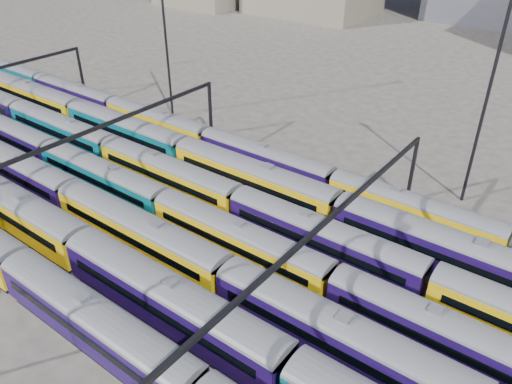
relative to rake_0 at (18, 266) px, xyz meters
The scene contains 12 objects.
ground 19.00m from the rake_0, 52.90° to the left, with size 500.00×500.00×0.00m, color #413C37.
rake_0 is the anchor object (origin of this frame).
rake_1 5.45m from the rake_0, 66.57° to the left, with size 136.36×3.32×5.61m.
rake_2 10.89m from the rake_0, 66.73° to the left, with size 151.56×3.16×5.34m.
rake_3 19.55m from the rake_0, 50.10° to the left, with size 100.73×2.95×4.97m.
rake_4 21.67m from the rake_0, 67.36° to the left, with size 124.46×3.04×5.11m.
rake_5 25.38m from the rake_0, 99.87° to the left, with size 131.14×3.20×5.39m.
rake_6 30.42m from the rake_0, 99.46° to the left, with size 114.67×2.80×4.70m.
gantry_1 17.79m from the rake_0, 119.99° to the left, with size 0.35×40.35×8.03m.
gantry_2 26.40m from the rake_0, 35.10° to the left, with size 0.35×40.35×8.03m.
mast_1 42.93m from the rake_0, 116.76° to the left, with size 1.40×0.50×25.60m.
mast_3 48.39m from the rake_0, 55.96° to the left, with size 1.40×0.50×25.60m.
Camera 1 is at (25.48, -29.41, 30.65)m, focal length 35.00 mm.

